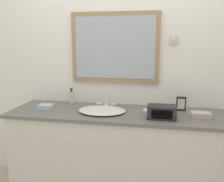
{
  "coord_description": "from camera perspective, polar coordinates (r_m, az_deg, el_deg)",
  "views": [
    {
      "loc": [
        0.39,
        -1.9,
        1.52
      ],
      "look_at": [
        -0.04,
        0.33,
        1.06
      ],
      "focal_mm": 40.0,
      "sensor_mm": 36.0,
      "label": 1
    }
  ],
  "objects": [
    {
      "name": "picture_frame",
      "position": [
        2.47,
        15.52,
        -2.85
      ],
      "size": [
        0.09,
        0.01,
        0.14
      ],
      "color": "black",
      "rests_on": "vanity_counter"
    },
    {
      "name": "sink_basin",
      "position": [
        2.36,
        -2.27,
        -4.34
      ],
      "size": [
        0.44,
        0.4,
        0.18
      ],
      "color": "silver",
      "rests_on": "vanity_counter"
    },
    {
      "name": "soap_bottle",
      "position": [
        2.7,
        -9.18,
        -1.4
      ],
      "size": [
        0.05,
        0.05,
        0.17
      ],
      "color": "beige",
      "rests_on": "vanity_counter"
    },
    {
      "name": "vanity_counter",
      "position": [
        2.52,
        0.9,
        -14.23
      ],
      "size": [
        2.03,
        0.62,
        0.86
      ],
      "color": "beige",
      "rests_on": "ground_plane"
    },
    {
      "name": "hand_towel_far_corner",
      "position": [
        2.54,
        -14.84,
        -3.49
      ],
      "size": [
        0.14,
        0.12,
        0.04
      ],
      "color": "#A8B7C6",
      "rests_on": "vanity_counter"
    },
    {
      "name": "appliance_box",
      "position": [
        2.19,
        11.3,
        -4.77
      ],
      "size": [
        0.24,
        0.14,
        0.12
      ],
      "color": "black",
      "rests_on": "vanity_counter"
    },
    {
      "name": "wall_back",
      "position": [
        2.62,
        2.21,
        6.05
      ],
      "size": [
        8.0,
        0.18,
        2.55
      ],
      "color": "white",
      "rests_on": "ground_plane"
    },
    {
      "name": "metal_tray",
      "position": [
        2.42,
        8.82,
        -4.42
      ],
      "size": [
        0.14,
        0.11,
        0.01
      ],
      "color": "silver",
      "rests_on": "vanity_counter"
    },
    {
      "name": "hand_towel_near_sink",
      "position": [
        2.32,
        19.63,
        -5.19
      ],
      "size": [
        0.17,
        0.1,
        0.05
      ],
      "color": "#B7A899",
      "rests_on": "vanity_counter"
    }
  ]
}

